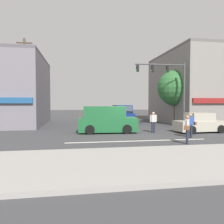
{
  "coord_description": "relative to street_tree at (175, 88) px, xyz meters",
  "views": [
    {
      "loc": [
        -3.82,
        -16.63,
        2.37
      ],
      "look_at": [
        -0.74,
        2.0,
        1.6
      ],
      "focal_mm": 35.0,
      "sensor_mm": 36.0,
      "label": 1
    }
  ],
  "objects": [
    {
      "name": "building_right_corner",
      "position": [
        5.13,
        2.67,
        0.22
      ],
      "size": [
        10.51,
        12.1,
        8.46
      ],
      "color": "gray",
      "rests_on": "ground"
    },
    {
      "name": "van_approaching_near",
      "position": [
        -5.17,
        3.36,
        -3.0
      ],
      "size": [
        2.1,
        4.63,
        2.11
      ],
      "color": "navy",
      "rests_on": "ground"
    },
    {
      "name": "sedan_crossing_center",
      "position": [
        -0.76,
        -6.1,
        -3.3
      ],
      "size": [
        4.18,
        2.04,
        1.58
      ],
      "color": "#B7B29E",
      "rests_on": "ground"
    },
    {
      "name": "traffic_light_mast",
      "position": [
        -1.85,
        -2.95,
        0.29
      ],
      "size": [
        4.89,
        0.27,
        6.2
      ],
      "color": "#47474C",
      "rests_on": "ground"
    },
    {
      "name": "utility_pole_near_left",
      "position": [
        -15.33,
        -1.16,
        0.28
      ],
      "size": [
        1.4,
        0.22,
        8.28
      ],
      "color": "brown",
      "rests_on": "ground"
    },
    {
      "name": "pedestrian_mid_crossing",
      "position": [
        -4.6,
        -5.74,
        -3.06
      ],
      "size": [
        0.57,
        0.22,
        1.67
      ],
      "color": "#232838",
      "rests_on": "ground"
    },
    {
      "name": "street_tree",
      "position": [
        0.0,
        0.0,
        0.0
      ],
      "size": [
        3.91,
        3.91,
        5.97
      ],
      "color": "#4C3823",
      "rests_on": "ground"
    },
    {
      "name": "pedestrian_foreground_with_bag",
      "position": [
        -4.38,
        -10.72,
        -3.06
      ],
      "size": [
        0.53,
        0.63,
        1.67
      ],
      "color": "#232838",
      "rests_on": "ground"
    },
    {
      "name": "pedestrian_far_side",
      "position": [
        -2.96,
        -8.54,
        -3.06
      ],
      "size": [
        0.67,
        0.32,
        1.67
      ],
      "color": "#232838",
      "rests_on": "ground"
    },
    {
      "name": "sidewalk_curb",
      "position": [
        -6.88,
        -14.22,
        -3.93
      ],
      "size": [
        40.0,
        5.0,
        0.16
      ],
      "primitive_type": "cube",
      "color": "#9E9993",
      "rests_on": "ground"
    },
    {
      "name": "ground_plane",
      "position": [
        -6.88,
        -5.72,
        -4.01
      ],
      "size": [
        120.0,
        120.0,
        0.0
      ],
      "primitive_type": "plane",
      "color": "#3D3D3F"
    },
    {
      "name": "van_crossing_rightbound",
      "position": [
        -8.3,
        -5.09,
        -3.0
      ],
      "size": [
        4.69,
        2.23,
        2.11
      ],
      "color": "#1E6033",
      "rests_on": "ground"
    },
    {
      "name": "lane_marking_stripe",
      "position": [
        -6.88,
        -9.22,
        -4.0
      ],
      "size": [
        9.0,
        0.24,
        0.01
      ],
      "primitive_type": "cube",
      "color": "silver",
      "rests_on": "ground"
    }
  ]
}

